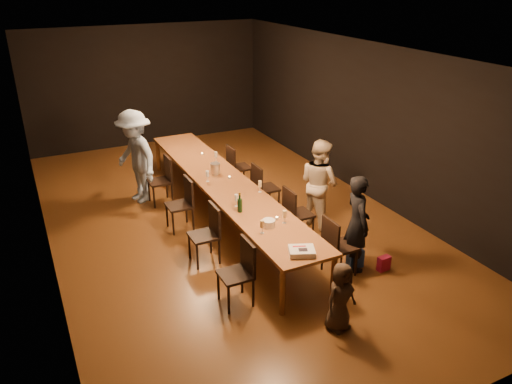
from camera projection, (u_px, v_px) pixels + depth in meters
name	position (u px, v px, depth m)	size (l,w,h in m)	color
ground	(225.00, 219.00, 9.19)	(10.00, 10.00, 0.00)	#422210
room_shell	(222.00, 108.00, 8.34)	(6.04, 10.04, 3.02)	black
table	(224.00, 184.00, 8.90)	(0.90, 6.00, 0.75)	brown
chair_right_0	(340.00, 246.00, 7.38)	(0.42, 0.42, 0.93)	black
chair_right_1	(299.00, 213.00, 8.36)	(0.42, 0.42, 0.93)	black
chair_right_2	(266.00, 188.00, 9.34)	(0.42, 0.42, 0.93)	black
chair_right_3	(240.00, 167.00, 10.32)	(0.42, 0.42, 0.93)	black
chair_left_0	(235.00, 274.00, 6.69)	(0.42, 0.42, 0.93)	black
chair_left_1	(204.00, 235.00, 7.67)	(0.42, 0.42, 0.93)	black
chair_left_2	(179.00, 205.00, 8.66)	(0.42, 0.42, 0.93)	black
chair_left_3	(160.00, 181.00, 9.64)	(0.42, 0.42, 0.93)	black
woman_birthday	(357.00, 223.00, 7.40)	(0.55, 0.36, 1.52)	black
woman_tan	(319.00, 183.00, 8.72)	(0.77, 0.60, 1.58)	beige
man_blue	(136.00, 157.00, 9.57)	(1.18, 0.68, 1.83)	#98BCEB
child	(340.00, 297.00, 6.22)	(0.46, 0.30, 0.94)	#3E2F23
gift_bag_red	(384.00, 263.00, 7.58)	(0.20, 0.11, 0.23)	#B51B4C
gift_bag_blue	(355.00, 258.00, 7.66)	(0.23, 0.16, 0.29)	#2753AC
birthday_cake	(302.00, 251.00, 6.60)	(0.42, 0.38, 0.08)	white
plate_stack	(269.00, 223.00, 7.30)	(0.19, 0.19, 0.11)	white
champagne_bottle	(240.00, 202.00, 7.71)	(0.08, 0.08, 0.33)	black
ice_bucket	(215.00, 168.00, 9.18)	(0.18, 0.18, 0.20)	silver
wineglass_0	(262.00, 227.00, 7.09)	(0.06, 0.06, 0.21)	beige
wineglass_1	(284.00, 217.00, 7.38)	(0.06, 0.06, 0.21)	beige
wineglass_2	(236.00, 200.00, 7.91)	(0.06, 0.06, 0.21)	silver
wineglass_3	(260.00, 187.00, 8.41)	(0.06, 0.06, 0.21)	beige
wineglass_4	(207.00, 176.00, 8.84)	(0.06, 0.06, 0.21)	silver
wineglass_5	(216.00, 157.00, 9.74)	(0.06, 0.06, 0.21)	silver
tealight_near	(277.00, 218.00, 7.54)	(0.05, 0.05, 0.03)	#B2B7B2
tealight_mid	(229.00, 177.00, 9.01)	(0.05, 0.05, 0.03)	#B2B7B2
tealight_far	(202.00, 154.00, 10.16)	(0.05, 0.05, 0.03)	#B2B7B2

